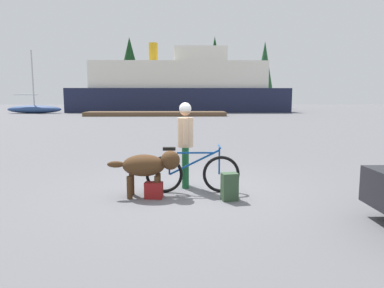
{
  "coord_description": "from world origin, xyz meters",
  "views": [
    {
      "loc": [
        -0.11,
        -6.77,
        1.84
      ],
      "look_at": [
        0.05,
        0.48,
        0.86
      ],
      "focal_mm": 32.64,
      "sensor_mm": 36.0,
      "label": 1
    }
  ],
  "objects_px": {
    "person_cyclist": "(185,137)",
    "backpack": "(230,187)",
    "handbag_pannier": "(154,190)",
    "dog": "(149,166)",
    "sailboat_moored": "(34,109)",
    "bicycle": "(192,173)",
    "ferry_boat": "(180,88)"
  },
  "relations": [
    {
      "from": "person_cyclist",
      "to": "backpack",
      "type": "relative_size",
      "value": 3.49
    },
    {
      "from": "backpack",
      "to": "handbag_pannier",
      "type": "height_order",
      "value": "backpack"
    },
    {
      "from": "person_cyclist",
      "to": "dog",
      "type": "height_order",
      "value": "person_cyclist"
    },
    {
      "from": "backpack",
      "to": "sailboat_moored",
      "type": "distance_m",
      "value": 38.24
    },
    {
      "from": "dog",
      "to": "bicycle",
      "type": "bearing_deg",
      "value": 17.73
    },
    {
      "from": "backpack",
      "to": "handbag_pannier",
      "type": "bearing_deg",
      "value": 173.85
    },
    {
      "from": "bicycle",
      "to": "handbag_pannier",
      "type": "relative_size",
      "value": 5.68
    },
    {
      "from": "dog",
      "to": "sailboat_moored",
      "type": "relative_size",
      "value": 0.19
    },
    {
      "from": "handbag_pannier",
      "to": "ferry_boat",
      "type": "relative_size",
      "value": 0.01
    },
    {
      "from": "bicycle",
      "to": "dog",
      "type": "height_order",
      "value": "bicycle"
    },
    {
      "from": "backpack",
      "to": "handbag_pannier",
      "type": "distance_m",
      "value": 1.38
    },
    {
      "from": "ferry_boat",
      "to": "dog",
      "type": "bearing_deg",
      "value": -90.16
    },
    {
      "from": "dog",
      "to": "sailboat_moored",
      "type": "distance_m",
      "value": 37.34
    },
    {
      "from": "person_cyclist",
      "to": "handbag_pannier",
      "type": "relative_size",
      "value": 5.4
    },
    {
      "from": "handbag_pannier",
      "to": "bicycle",
      "type": "bearing_deg",
      "value": 27.99
    },
    {
      "from": "handbag_pannier",
      "to": "ferry_boat",
      "type": "xyz_separation_m",
      "value": [
        0.01,
        38.28,
        2.8
      ]
    },
    {
      "from": "person_cyclist",
      "to": "backpack",
      "type": "distance_m",
      "value": 1.47
    },
    {
      "from": "dog",
      "to": "backpack",
      "type": "bearing_deg",
      "value": -10.31
    },
    {
      "from": "dog",
      "to": "backpack",
      "type": "distance_m",
      "value": 1.52
    },
    {
      "from": "person_cyclist",
      "to": "sailboat_moored",
      "type": "height_order",
      "value": "sailboat_moored"
    },
    {
      "from": "handbag_pannier",
      "to": "sailboat_moored",
      "type": "xyz_separation_m",
      "value": [
        -16.38,
        33.72,
        0.35
      ]
    },
    {
      "from": "sailboat_moored",
      "to": "backpack",
      "type": "bearing_deg",
      "value": -62.34
    },
    {
      "from": "dog",
      "to": "handbag_pannier",
      "type": "bearing_deg",
      "value": -51.07
    },
    {
      "from": "ferry_boat",
      "to": "sailboat_moored",
      "type": "height_order",
      "value": "ferry_boat"
    },
    {
      "from": "person_cyclist",
      "to": "sailboat_moored",
      "type": "bearing_deg",
      "value": 117.27
    },
    {
      "from": "ferry_boat",
      "to": "bicycle",
      "type": "bearing_deg",
      "value": -88.95
    },
    {
      "from": "bicycle",
      "to": "backpack",
      "type": "bearing_deg",
      "value": -38.36
    },
    {
      "from": "ferry_boat",
      "to": "sailboat_moored",
      "type": "relative_size",
      "value": 3.78
    },
    {
      "from": "bicycle",
      "to": "backpack",
      "type": "relative_size",
      "value": 3.67
    },
    {
      "from": "handbag_pannier",
      "to": "backpack",
      "type": "bearing_deg",
      "value": -6.15
    },
    {
      "from": "person_cyclist",
      "to": "backpack",
      "type": "xyz_separation_m",
      "value": [
        0.79,
        -0.96,
        -0.8
      ]
    },
    {
      "from": "dog",
      "to": "ferry_boat",
      "type": "relative_size",
      "value": 0.05
    }
  ]
}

